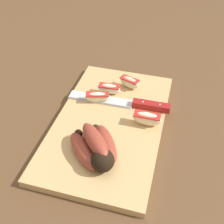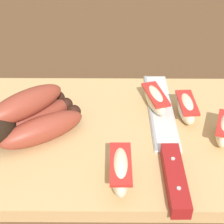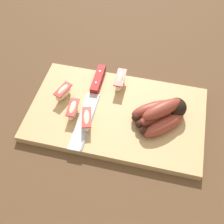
# 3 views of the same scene
# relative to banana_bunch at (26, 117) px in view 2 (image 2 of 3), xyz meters

# --- Properties ---
(ground_plane) EXTENTS (6.00, 6.00, 0.00)m
(ground_plane) POSITION_rel_banana_bunch_xyz_m (-0.09, 0.02, -0.04)
(ground_plane) COLOR brown
(cutting_board) EXTENTS (0.45, 0.27, 0.02)m
(cutting_board) POSITION_rel_banana_bunch_xyz_m (-0.11, -0.00, -0.03)
(cutting_board) COLOR tan
(cutting_board) RESTS_ON ground_plane
(banana_bunch) EXTENTS (0.15, 0.14, 0.06)m
(banana_bunch) POSITION_rel_banana_bunch_xyz_m (0.00, 0.00, 0.00)
(banana_bunch) COLOR black
(banana_bunch) RESTS_ON cutting_board
(chefs_knife) EXTENTS (0.04, 0.28, 0.02)m
(chefs_knife) POSITION_rel_banana_bunch_xyz_m (-0.19, 0.04, -0.02)
(chefs_knife) COLOR silver
(chefs_knife) RESTS_ON cutting_board
(apple_wedge_near) EXTENTS (0.03, 0.06, 0.03)m
(apple_wedge_near) POSITION_rel_banana_bunch_xyz_m (-0.22, -0.03, -0.01)
(apple_wedge_near) COLOR beige
(apple_wedge_near) RESTS_ON cutting_board
(apple_wedge_middle) EXTENTS (0.04, 0.07, 0.03)m
(apple_wedge_middle) POSITION_rel_banana_bunch_xyz_m (-0.18, -0.05, -0.01)
(apple_wedge_middle) COLOR beige
(apple_wedge_middle) RESTS_ON cutting_board
(apple_wedge_far) EXTENTS (0.03, 0.07, 0.04)m
(apple_wedge_far) POSITION_rel_banana_bunch_xyz_m (-0.13, 0.09, -0.00)
(apple_wedge_far) COLOR beige
(apple_wedge_far) RESTS_ON cutting_board
(apple_wedge_extra) EXTENTS (0.04, 0.06, 0.03)m
(apple_wedge_extra) POSITION_rel_banana_bunch_xyz_m (-0.26, 0.01, -0.01)
(apple_wedge_extra) COLOR beige
(apple_wedge_extra) RESTS_ON cutting_board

